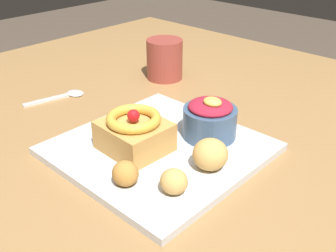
{
  "coord_description": "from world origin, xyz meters",
  "views": [
    {
      "loc": [
        0.42,
        -0.48,
        1.07
      ],
      "look_at": [
        0.04,
        -0.07,
        0.77
      ],
      "focal_mm": 42.61,
      "sensor_mm": 36.0,
      "label": 1
    }
  ],
  "objects": [
    {
      "name": "dining_table",
      "position": [
        0.0,
        0.0,
        0.64
      ],
      "size": [
        1.28,
        1.1,
        0.73
      ],
      "color": "olive",
      "rests_on": "ground_plane"
    },
    {
      "name": "front_plate",
      "position": [
        0.04,
        -0.09,
        0.74
      ],
      "size": [
        0.29,
        0.29,
        0.01
      ],
      "primitive_type": "cube",
      "color": "silver",
      "rests_on": "dining_table"
    },
    {
      "name": "cake_slice",
      "position": [
        0.02,
        -0.13,
        0.77
      ],
      "size": [
        0.1,
        0.09,
        0.07
      ],
      "rotation": [
        0.0,
        0.0,
        -0.04
      ],
      "color": "#C68E47",
      "rests_on": "front_plate"
    },
    {
      "name": "berry_ramekin",
      "position": [
        0.08,
        -0.01,
        0.77
      ],
      "size": [
        0.09,
        0.09,
        0.07
      ],
      "color": "#3D5675",
      "rests_on": "front_plate"
    },
    {
      "name": "fritter_front",
      "position": [
        0.14,
        -0.17,
        0.76
      ],
      "size": [
        0.04,
        0.04,
        0.03
      ],
      "primitive_type": "ellipsoid",
      "color": "tan",
      "rests_on": "front_plate"
    },
    {
      "name": "fritter_middle",
      "position": [
        0.08,
        -0.2,
        0.76
      ],
      "size": [
        0.04,
        0.04,
        0.04
      ],
      "primitive_type": "ellipsoid",
      "color": "#BC7F38",
      "rests_on": "front_plate"
    },
    {
      "name": "fritter_back",
      "position": [
        0.14,
        -0.09,
        0.77
      ],
      "size": [
        0.05,
        0.05,
        0.05
      ],
      "primitive_type": "ellipsoid",
      "color": "tan",
      "rests_on": "front_plate"
    },
    {
      "name": "spoon",
      "position": [
        -0.26,
        -0.08,
        0.73
      ],
      "size": [
        0.05,
        0.13,
        0.0
      ],
      "rotation": [
        0.0,
        0.0,
        1.36
      ],
      "color": "silver",
      "rests_on": "dining_table"
    },
    {
      "name": "coffee_mug",
      "position": [
        -0.18,
        0.15,
        0.78
      ],
      "size": [
        0.08,
        0.08,
        0.09
      ],
      "primitive_type": "cylinder",
      "color": "#993D33",
      "rests_on": "dining_table"
    }
  ]
}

